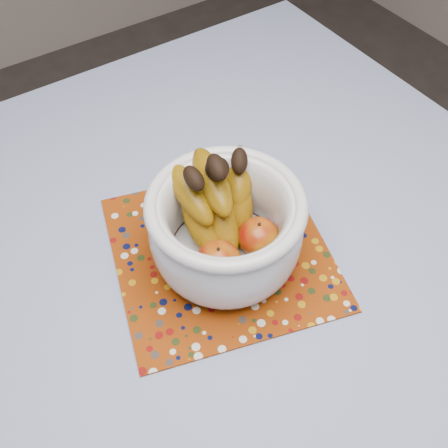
# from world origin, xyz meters

# --- Properties ---
(table) EXTENTS (1.20, 1.20, 0.75)m
(table) POSITION_xyz_m (0.00, 0.00, 0.67)
(table) COLOR brown
(table) RESTS_ON ground
(tablecloth) EXTENTS (1.32, 1.32, 0.01)m
(tablecloth) POSITION_xyz_m (0.00, 0.00, 0.76)
(tablecloth) COLOR #6477A7
(tablecloth) RESTS_ON table
(placemat) EXTENTS (0.44, 0.44, 0.00)m
(placemat) POSITION_xyz_m (0.04, 0.05, 0.76)
(placemat) COLOR #7C2D06
(placemat) RESTS_ON tablecloth
(fruit_bowl) EXTENTS (0.27, 0.26, 0.21)m
(fruit_bowl) POSITION_xyz_m (0.05, 0.05, 0.85)
(fruit_bowl) COLOR silver
(fruit_bowl) RESTS_ON placemat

